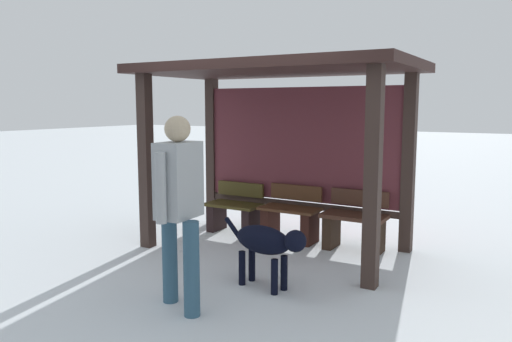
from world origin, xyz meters
TOP-DOWN VIEW (x-y plane):
  - ground_plane at (0.00, 0.00)m, footprint 60.00×60.00m
  - bus_shelter at (0.00, 0.20)m, footprint 3.36×1.89m
  - bench_left_inside at (-0.89, 0.45)m, footprint 0.79×0.42m
  - bench_center_inside at (0.00, 0.45)m, footprint 0.79×0.42m
  - bench_right_inside at (0.89, 0.45)m, footprint 0.79×0.42m
  - person_walking at (0.16, -2.09)m, footprint 0.52×0.60m
  - dog at (0.59, -1.27)m, footprint 1.00×0.36m

SIDE VIEW (x-z plane):
  - ground_plane at x=0.00m, z-range 0.00..0.00m
  - bench_left_inside at x=-0.89m, z-range -0.06..0.64m
  - bench_center_inside at x=0.00m, z-range -0.06..0.67m
  - bench_right_inside at x=0.89m, z-range -0.05..0.69m
  - dog at x=0.59m, z-range 0.14..0.79m
  - person_walking at x=0.16m, z-range 0.14..1.86m
  - bus_shelter at x=0.00m, z-range 0.65..2.95m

